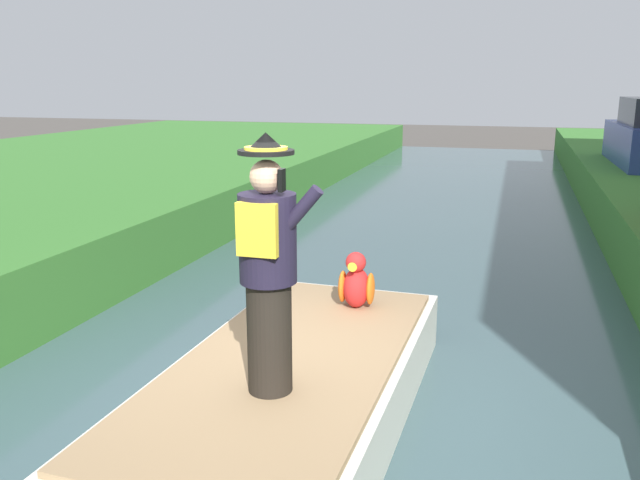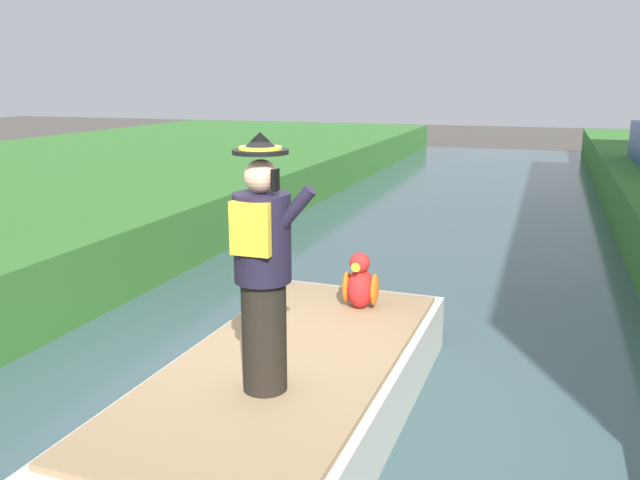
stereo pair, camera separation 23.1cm
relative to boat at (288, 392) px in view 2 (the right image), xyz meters
The scene contains 5 objects.
ground_plane 0.40m from the boat, 90.00° to the right, with size 80.00×80.00×0.00m, color #4C4742.
canal_water 0.35m from the boat, 90.00° to the right, with size 6.28×48.00×0.10m, color #3D565B.
boat is the anchor object (origin of this frame).
person_pirate 1.36m from the boat, 84.59° to the right, with size 0.61×0.42×1.85m.
parrot_plush 1.47m from the boat, 80.39° to the left, with size 0.36×0.34×0.57m.
Camera 2 is at (1.86, -4.55, 2.89)m, focal length 36.81 mm.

